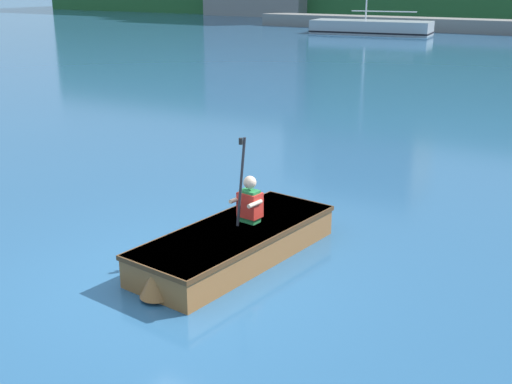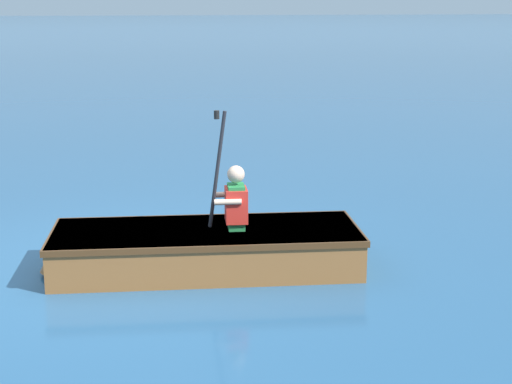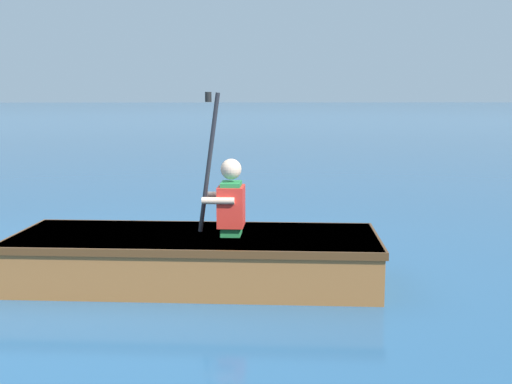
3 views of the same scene
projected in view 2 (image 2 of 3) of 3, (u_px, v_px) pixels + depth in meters
ground_plane at (105, 266)px, 7.85m from camera, size 300.00×300.00×0.00m
rowboat_foreground at (202, 247)px, 7.70m from camera, size 1.44×3.18×0.42m
person_paddler at (235, 200)px, 7.62m from camera, size 0.38×0.40×1.16m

